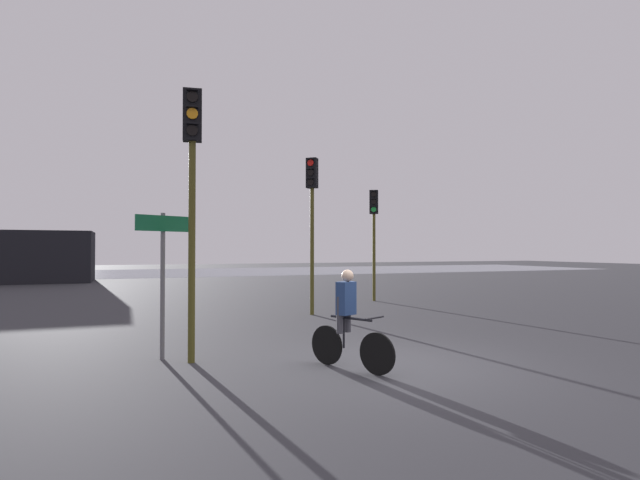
{
  "coord_description": "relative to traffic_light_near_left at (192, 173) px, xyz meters",
  "views": [
    {
      "loc": [
        -4.28,
        -7.37,
        1.95
      ],
      "look_at": [
        0.5,
        5.0,
        2.2
      ],
      "focal_mm": 28.0,
      "sensor_mm": 36.0,
      "label": 1
    }
  ],
  "objects": [
    {
      "name": "ground_plane",
      "position": [
        3.24,
        -1.46,
        -3.27
      ],
      "size": [
        120.0,
        120.0,
        0.0
      ],
      "primitive_type": "plane",
      "color": "#333338"
    },
    {
      "name": "water_strip",
      "position": [
        3.24,
        34.69,
        -3.27
      ],
      "size": [
        80.0,
        16.0,
        0.01
      ],
      "primitive_type": "cube",
      "color": "slate",
      "rests_on": "ground"
    },
    {
      "name": "traffic_light_near_left",
      "position": [
        0.0,
        0.0,
        0.0
      ],
      "size": [
        0.35,
        0.37,
        4.73
      ],
      "rotation": [
        0.0,
        0.0,
        3.01
      ],
      "color": "#4C4719",
      "rests_on": "ground"
    },
    {
      "name": "traffic_light_center",
      "position": [
        4.11,
        5.16,
        -0.02
      ],
      "size": [
        0.41,
        0.42,
        4.69
      ],
      "rotation": [
        0.0,
        0.0,
        2.45
      ],
      "color": "#4C4719",
      "rests_on": "ground"
    },
    {
      "name": "traffic_light_far_right",
      "position": [
        7.68,
        8.04,
        -0.34
      ],
      "size": [
        0.4,
        0.42,
        4.2
      ],
      "rotation": [
        0.0,
        0.0,
        2.61
      ],
      "color": "#4C4719",
      "rests_on": "ground"
    },
    {
      "name": "direction_sign_post",
      "position": [
        -0.44,
        0.43,
        -1.57
      ],
      "size": [
        1.0,
        0.52,
        2.6
      ],
      "rotation": [
        0.0,
        0.0,
        3.6
      ],
      "color": "slate",
      "rests_on": "ground"
    },
    {
      "name": "cyclist",
      "position": [
        2.33,
        -1.38,
        -2.45
      ],
      "size": [
        0.82,
        1.55,
        1.62
      ],
      "rotation": [
        0.0,
        0.0,
        -2.68
      ],
      "color": "black",
      "rests_on": "ground"
    }
  ]
}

